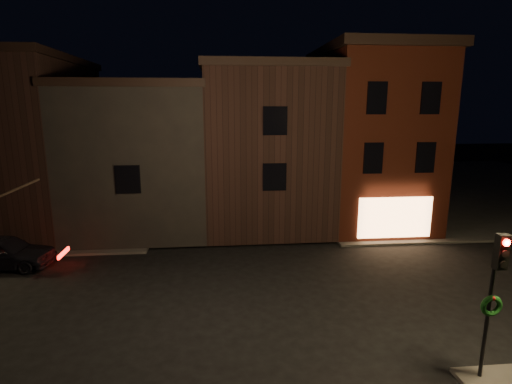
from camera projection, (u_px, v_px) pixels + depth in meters
ground at (255, 296)px, 15.52m from camera, size 120.00×120.00×0.00m
sidewalk_far_right at (451, 186)px, 36.78m from camera, size 30.00×30.00×0.12m
corner_building at (371, 137)px, 24.33m from camera, size 6.50×8.50×10.50m
row_building_a at (264, 145)px, 24.85m from camera, size 7.30×10.30×9.40m
row_building_b at (145, 155)px, 24.30m from camera, size 7.80×10.30×8.40m
row_building_c at (19, 143)px, 23.48m from camera, size 7.30×10.30×9.90m
traffic_signal at (495, 285)px, 10.07m from camera, size 0.58×0.38×4.05m
parked_car_a at (3, 252)px, 18.11m from camera, size 4.59×2.22×1.51m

